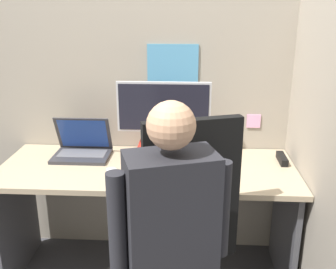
% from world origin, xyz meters
% --- Properties ---
extents(cubicle_panel_back, '(2.19, 0.05, 1.65)m').
position_xyz_m(cubicle_panel_back, '(0.00, 0.67, 0.83)').
color(cubicle_panel_back, gray).
rests_on(cubicle_panel_back, ground).
extents(cubicle_panel_right, '(0.04, 1.27, 1.65)m').
position_xyz_m(cubicle_panel_right, '(0.87, 0.26, 0.83)').
color(cubicle_panel_right, gray).
rests_on(cubicle_panel_right, ground).
extents(desk, '(1.69, 0.64, 0.72)m').
position_xyz_m(desk, '(0.00, 0.32, 0.56)').
color(desk, tan).
rests_on(desk, ground).
extents(paper_box, '(0.30, 0.22, 0.08)m').
position_xyz_m(paper_box, '(0.08, 0.48, 0.76)').
color(paper_box, red).
rests_on(paper_box, desk).
extents(monitor, '(0.55, 0.19, 0.38)m').
position_xyz_m(monitor, '(0.08, 0.49, 1.01)').
color(monitor, '#B2B2B7').
rests_on(monitor, paper_box).
extents(laptop, '(0.33, 0.24, 0.24)m').
position_xyz_m(laptop, '(-0.41, 0.45, 0.77)').
color(laptop, '#2D2D33').
rests_on(laptop, desk).
extents(mouse, '(0.06, 0.04, 0.03)m').
position_xyz_m(mouse, '(-0.19, 0.23, 0.74)').
color(mouse, silver).
rests_on(mouse, desk).
extents(stapler, '(0.04, 0.16, 0.04)m').
position_xyz_m(stapler, '(0.78, 0.43, 0.74)').
color(stapler, black).
rests_on(stapler, desk).
extents(carrot_toy, '(0.05, 0.12, 0.05)m').
position_xyz_m(carrot_toy, '(0.42, 0.13, 0.75)').
color(carrot_toy, orange).
rests_on(carrot_toy, desk).
extents(office_chair, '(0.59, 0.63, 1.16)m').
position_xyz_m(office_chair, '(0.21, -0.31, 0.58)').
color(office_chair, black).
rests_on(office_chair, ground).
extents(person, '(0.46, 0.47, 1.30)m').
position_xyz_m(person, '(0.16, -0.47, 0.75)').
color(person, brown).
rests_on(person, ground).
extents(coffee_mug, '(0.08, 0.08, 0.10)m').
position_xyz_m(coffee_mug, '(0.46, 0.44, 0.77)').
color(coffee_mug, teal).
rests_on(coffee_mug, desk).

